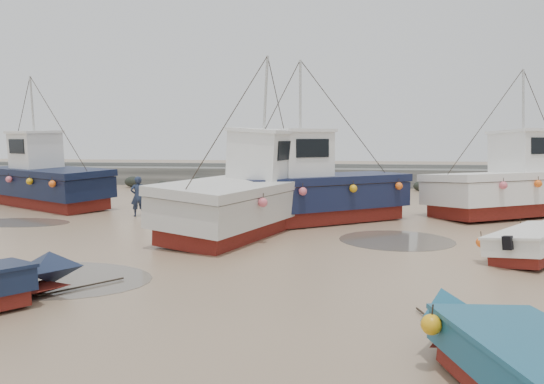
{
  "coord_description": "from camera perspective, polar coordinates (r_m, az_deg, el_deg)",
  "views": [
    {
      "loc": [
        4.63,
        -14.21,
        3.38
      ],
      "look_at": [
        2.16,
        4.42,
        1.4
      ],
      "focal_mm": 35.0,
      "sensor_mm": 36.0,
      "label": 1
    }
  ],
  "objects": [
    {
      "name": "ground",
      "position": [
        15.32,
        -10.29,
        -6.82
      ],
      "size": [
        120.0,
        120.0,
        0.0
      ],
      "primitive_type": "plane",
      "color": "tan",
      "rests_on": "ground"
    },
    {
      "name": "puddle_c",
      "position": [
        23.11,
        -25.46,
        -2.98
      ],
      "size": [
        3.99,
        3.99,
        0.01
      ],
      "primitive_type": "cylinder",
      "color": "#554D43",
      "rests_on": "ground"
    },
    {
      "name": "puddle_d",
      "position": [
        23.77,
        1.38,
        -2.15
      ],
      "size": [
        5.48,
        5.48,
        0.01
      ],
      "primitive_type": "cylinder",
      "color": "#554D43",
      "rests_on": "ground"
    },
    {
      "name": "dinghy_3",
      "position": [
        16.81,
        26.95,
        -4.36
      ],
      "size": [
        4.22,
        5.39,
        1.43
      ],
      "rotation": [
        0.0,
        0.0,
        -0.63
      ],
      "color": "maroon",
      "rests_on": "ground"
    },
    {
      "name": "puddle_a",
      "position": [
        13.77,
        -22.55,
        -8.64
      ],
      "size": [
        4.8,
        4.8,
        0.01
      ],
      "primitive_type": "cylinder",
      "color": "#554D43",
      "rests_on": "ground"
    },
    {
      "name": "cabin_boat_0",
      "position": [
        28.12,
        -23.49,
        1.32
      ],
      "size": [
        9.74,
        6.62,
        6.22
      ],
      "rotation": [
        0.0,
        0.0,
        1.04
      ],
      "color": "maroon",
      "rests_on": "ground"
    },
    {
      "name": "seawall",
      "position": [
        36.59,
        0.35,
        1.69
      ],
      "size": [
        60.0,
        4.92,
        1.5
      ],
      "color": "gray",
      "rests_on": "ground"
    },
    {
      "name": "cabin_boat_2",
      "position": [
        20.63,
        3.86,
        0.31
      ],
      "size": [
        9.1,
        6.96,
        6.22
      ],
      "rotation": [
        0.0,
        0.0,
        2.19
      ],
      "color": "maroon",
      "rests_on": "ground"
    },
    {
      "name": "cabin_boat_3",
      "position": [
        25.01,
        25.06,
        0.76
      ],
      "size": [
        9.53,
        6.67,
        6.22
      ],
      "rotation": [
        0.0,
        0.0,
        -1.04
      ],
      "color": "maroon",
      "rests_on": "ground"
    },
    {
      "name": "puddle_b",
      "position": [
        17.84,
        13.24,
        -5.05
      ],
      "size": [
        3.73,
        3.73,
        0.01
      ],
      "primitive_type": "cylinder",
      "color": "#554D43",
      "rests_on": "ground"
    },
    {
      "name": "cabin_boat_1",
      "position": [
        19.19,
        -2.04,
        -0.2
      ],
      "size": [
        5.59,
        11.05,
        6.22
      ],
      "rotation": [
        0.0,
        0.0,
        -0.33
      ],
      "color": "maroon",
      "rests_on": "ground"
    },
    {
      "name": "dinghy_2",
      "position": [
        7.73,
        26.26,
        -16.08
      ],
      "size": [
        2.71,
        5.84,
        1.43
      ],
      "rotation": [
        0.0,
        0.0,
        0.26
      ],
      "color": "maroon",
      "rests_on": "ground"
    },
    {
      "name": "person",
      "position": [
        23.23,
        -14.17,
        -2.54
      ],
      "size": [
        0.74,
        0.67,
        1.7
      ],
      "primitive_type": "imported",
      "rotation": [
        0.0,
        0.0,
        3.68
      ],
      "color": "#1D273E",
      "rests_on": "ground"
    }
  ]
}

